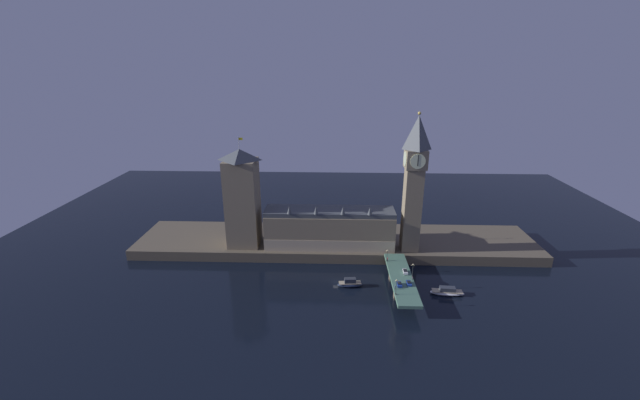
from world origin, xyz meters
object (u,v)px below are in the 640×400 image
Objects in this scene: victoria_tower at (242,198)px; pedestrian_far_rail at (388,259)px; street_lamp_near at (396,285)px; street_lamp_far at (387,254)px; boat_downstream at (447,292)px; car_southbound_lead at (409,283)px; pedestrian_near_rail at (395,287)px; pedestrian_mid_walk at (413,278)px; car_northbound_trail at (399,284)px; car_southbound_trail at (405,272)px; clock_tower at (414,180)px; street_lamp_mid at (413,269)px; boat_upstream at (350,284)px.

pedestrian_far_rail is at bearing -14.54° from victoria_tower.
street_lamp_near reaches higher than street_lamp_far.
boat_downstream is at bearing -36.61° from street_lamp_far.
boat_downstream is (17.91, 2.67, -5.72)m from car_southbound_lead.
pedestrian_mid_walk is (8.82, 7.67, -0.01)m from pedestrian_near_rail.
car_northbound_trail is 0.95× the size of car_southbound_lead.
car_southbound_trail is 2.51× the size of pedestrian_mid_walk.
victoria_tower is 90.99m from car_northbound_trail.
victoria_tower is 13.66× the size of car_southbound_lead.
clock_tower is 55.51m from boat_downstream.
street_lamp_near is (-2.61, -6.99, 3.74)m from car_northbound_trail.
victoria_tower is at bearing 177.55° from clock_tower.
pedestrian_mid_walk reaches higher than car_southbound_trail.
pedestrian_far_rail is at bearing 52.34° from street_lamp_far.
pedestrian_near_rail is 0.12× the size of boat_downstream.
victoria_tower is 32.15× the size of pedestrian_far_rail.
street_lamp_mid is (2.61, -3.36, 3.40)m from car_southbound_trail.
pedestrian_mid_walk is 0.98× the size of pedestrian_far_rail.
street_lamp_mid reaches higher than street_lamp_far.
car_southbound_trail is (-6.49, -27.46, -36.02)m from clock_tower.
car_southbound_lead is 4.21m from pedestrian_mid_walk.
street_lamp_near is at bearing -156.35° from boat_downstream.
pedestrian_near_rail is (-6.62, -13.93, 0.20)m from car_southbound_trail.
pedestrian_far_rail is at bearing 36.38° from boat_upstream.
clock_tower is 1.23× the size of victoria_tower.
pedestrian_far_rail is 0.15× the size of boat_upstream.
car_southbound_lead is 0.60× the size of street_lamp_near.
car_southbound_lead is at bearing 31.74° from pedestrian_near_rail.
car_northbound_trail is 2.26× the size of pedestrian_near_rail.
street_lamp_mid is (9.22, -15.24, 3.19)m from pedestrian_far_rail.
street_lamp_far reaches higher than car_northbound_trail.
car_southbound_lead is 27.17m from boat_upstream.
boat_upstream is at bearing 173.16° from boat_downstream.
boat_upstream reaches higher than boat_downstream.
car_southbound_lead is at bearing 49.60° from street_lamp_near.
victoria_tower is 93.03m from street_lamp_mid.
car_southbound_lead is 0.28× the size of boat_downstream.
car_southbound_lead is 2.35× the size of pedestrian_far_rail.
boat_upstream is (-21.00, 9.13, -5.59)m from car_northbound_trail.
boat_upstream is at bearing -137.30° from clock_tower.
clock_tower is 16.76× the size of car_southbound_lead.
car_northbound_trail is 3.60m from pedestrian_near_rail.
pedestrian_far_rail is 2.99m from street_lamp_far.
car_southbound_trail is 13.71m from street_lamp_far.
clock_tower is at bearing 80.13° from car_southbound_lead.
street_lamp_far is 32.32m from boat_downstream.
car_southbound_lead is 2.39× the size of pedestrian_near_rail.
car_southbound_lead is 7.79m from pedestrian_near_rail.
car_southbound_lead is at bearing -71.68° from street_lamp_far.
car_northbound_trail is 0.34× the size of boat_upstream.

